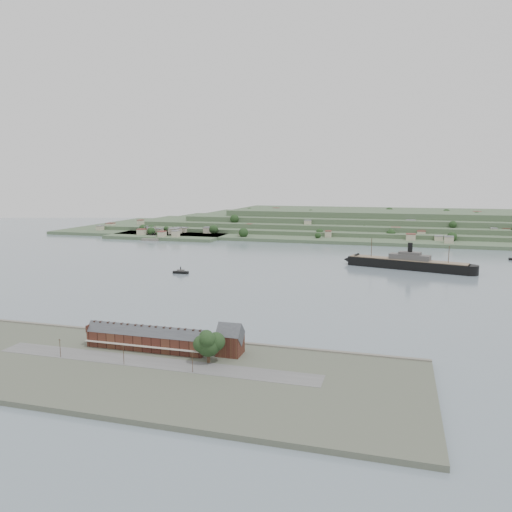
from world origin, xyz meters
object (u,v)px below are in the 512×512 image
(terrace_row, at_px, (146,339))
(fig_tree, at_px, (209,343))
(gabled_building, at_px, (230,340))
(steamship, at_px, (404,263))
(tugboat, at_px, (181,272))

(terrace_row, relative_size, fig_tree, 4.02)
(gabled_building, distance_m, fig_tree, 13.29)
(terrace_row, relative_size, steamship, 0.49)
(gabled_building, relative_size, fig_tree, 1.02)
(terrace_row, height_order, tugboat, terrace_row)
(fig_tree, bearing_deg, gabled_building, 67.77)
(fig_tree, bearing_deg, terrace_row, 166.02)
(terrace_row, xyz_separation_m, tugboat, (-64.98, 178.06, -5.43))
(steamship, height_order, tugboat, steamship)
(steamship, height_order, fig_tree, steamship)
(steamship, xyz_separation_m, tugboat, (-174.86, -73.37, -3.66))
(gabled_building, relative_size, steamship, 0.13)
(gabled_building, distance_m, tugboat, 202.08)
(fig_tree, bearing_deg, steamship, 73.41)
(gabled_building, xyz_separation_m, fig_tree, (-4.96, -12.12, 2.26))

